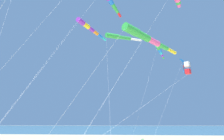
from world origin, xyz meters
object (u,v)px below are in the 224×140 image
object	(u,v)px
kite_windsock_long_streamer_left	(89,28)
kite_windsock_blue_topmost	(146,38)
kite_box_yellow_midlevel	(187,68)
kite_windsock_striped_overhead	(119,37)
kite_windsock_white_trailing	(110,0)
kite_windsock_teal_far_right	(160,51)
kite_delta_checkered_midright	(183,61)

from	to	relation	value
kite_windsock_long_streamer_left	kite_windsock_blue_topmost	bearing A→B (deg)	27.94
kite_box_yellow_midlevel	kite_windsock_striped_overhead	bearing A→B (deg)	-140.42
kite_windsock_striped_overhead	kite_windsock_white_trailing	distance (m)	7.19
kite_windsock_teal_far_right	kite_box_yellow_midlevel	size ratio (longest dim) A/B	1.53
kite_box_yellow_midlevel	kite_windsock_white_trailing	size ratio (longest dim) A/B	0.61
kite_box_yellow_midlevel	kite_windsock_long_streamer_left	bearing A→B (deg)	-111.01
kite_windsock_blue_topmost	kite_box_yellow_midlevel	distance (m)	8.88
kite_windsock_blue_topmost	kite_box_yellow_midlevel	bearing A→B (deg)	150.10
kite_windsock_blue_topmost	kite_windsock_teal_far_right	xyz separation A→B (m)	(-23.82, 4.63, 8.47)
kite_windsock_striped_overhead	kite_windsock_teal_far_right	distance (m)	10.52
kite_windsock_teal_far_right	kite_box_yellow_midlevel	bearing A→B (deg)	-0.71
kite_delta_checkered_midright	kite_windsock_white_trailing	size ratio (longest dim) A/B	0.78
kite_windsock_striped_overhead	kite_box_yellow_midlevel	distance (m)	13.46
kite_windsock_blue_topmost	kite_windsock_teal_far_right	distance (m)	25.71
kite_delta_checkered_midright	kite_box_yellow_midlevel	size ratio (longest dim) A/B	1.27
kite_windsock_blue_topmost	kite_windsock_white_trailing	xyz separation A→B (m)	(-9.22, -3.26, 9.56)
kite_windsock_blue_topmost	kite_windsock_long_streamer_left	bearing A→B (deg)	-152.06
kite_windsock_blue_topmost	kite_windsock_white_trailing	world-z (taller)	kite_windsock_white_trailing
kite_windsock_long_streamer_left	kite_windsock_white_trailing	distance (m)	4.53
kite_windsock_long_streamer_left	kite_windsock_white_trailing	xyz separation A→B (m)	(2.58, 3.00, 2.20)
kite_windsock_long_streamer_left	kite_windsock_teal_far_right	bearing A→B (deg)	137.84
kite_delta_checkered_midright	kite_windsock_teal_far_right	size ratio (longest dim) A/B	0.83
kite_box_yellow_midlevel	kite_windsock_white_trailing	world-z (taller)	kite_windsock_white_trailing
kite_windsock_striped_overhead	kite_windsock_white_trailing	bearing A→B (deg)	-5.32
kite_delta_checkered_midright	kite_windsock_teal_far_right	world-z (taller)	kite_windsock_teal_far_right
kite_windsock_teal_far_right	kite_windsock_white_trailing	distance (m)	16.63
kite_windsock_teal_far_right	kite_box_yellow_midlevel	distance (m)	18.09
kite_windsock_long_streamer_left	kite_delta_checkered_midright	bearing A→B (deg)	125.48
kite_delta_checkered_midright	kite_windsock_blue_topmost	world-z (taller)	kite_delta_checkered_midright
kite_windsock_blue_topmost	kite_box_yellow_midlevel	size ratio (longest dim) A/B	0.81
kite_windsock_long_streamer_left	kite_windsock_striped_overhead	xyz separation A→B (m)	(-4.40, 3.65, 0.62)
kite_windsock_blue_topmost	kite_windsock_white_trailing	distance (m)	13.68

